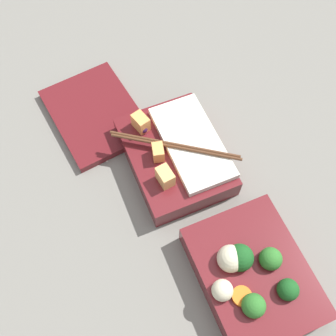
% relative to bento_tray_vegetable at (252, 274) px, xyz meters
% --- Properties ---
extents(ground_plane, '(3.00, 3.00, 0.00)m').
position_rel_bento_tray_vegetable_xyz_m(ground_plane, '(0.11, 0.02, -0.03)').
color(ground_plane, slate).
extents(bento_tray_vegetable, '(0.20, 0.15, 0.07)m').
position_rel_bento_tray_vegetable_xyz_m(bento_tray_vegetable, '(0.00, 0.00, 0.00)').
color(bento_tray_vegetable, maroon).
rests_on(bento_tray_vegetable, ground_plane).
extents(bento_tray_rice, '(0.20, 0.19, 0.07)m').
position_rel_bento_tray_vegetable_xyz_m(bento_tray_rice, '(0.23, 0.02, -0.00)').
color(bento_tray_rice, maroon).
rests_on(bento_tray_rice, ground_plane).
extents(bento_lid, '(0.21, 0.17, 0.01)m').
position_rel_bento_tray_vegetable_xyz_m(bento_lid, '(0.38, 0.12, -0.02)').
color(bento_lid, maroon).
rests_on(bento_lid, ground_plane).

